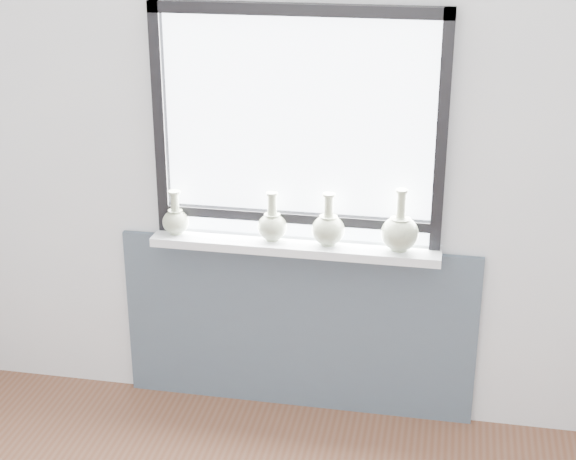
% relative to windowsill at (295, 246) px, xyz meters
% --- Properties ---
extents(back_wall, '(3.60, 0.02, 2.60)m').
position_rel_windowsill_xyz_m(back_wall, '(0.00, 0.10, 0.42)').
color(back_wall, silver).
rests_on(back_wall, ground).
extents(apron_panel, '(1.70, 0.03, 0.86)m').
position_rel_windowsill_xyz_m(apron_panel, '(0.00, 0.07, -0.45)').
color(apron_panel, '#435260').
rests_on(apron_panel, ground).
extents(windowsill, '(1.32, 0.18, 0.04)m').
position_rel_windowsill_xyz_m(windowsill, '(0.00, 0.00, 0.00)').
color(windowsill, white).
rests_on(windowsill, apron_panel).
extents(window, '(1.30, 0.06, 1.05)m').
position_rel_windowsill_xyz_m(window, '(0.00, 0.06, 0.56)').
color(window, black).
rests_on(window, windowsill).
extents(vase_a, '(0.12, 0.12, 0.21)m').
position_rel_windowsill_xyz_m(vase_a, '(-0.56, -0.00, 0.09)').
color(vase_a, '#AAB593').
rests_on(vase_a, windowsill).
extents(vase_b, '(0.13, 0.13, 0.23)m').
position_rel_windowsill_xyz_m(vase_b, '(-0.11, 0.01, 0.09)').
color(vase_b, '#AAB593').
rests_on(vase_b, windowsill).
extents(vase_c, '(0.15, 0.15, 0.24)m').
position_rel_windowsill_xyz_m(vase_c, '(0.15, 0.00, 0.10)').
color(vase_c, '#AAB593').
rests_on(vase_c, windowsill).
extents(vase_d, '(0.17, 0.17, 0.28)m').
position_rel_windowsill_xyz_m(vase_d, '(0.47, 0.00, 0.11)').
color(vase_d, '#AAB593').
rests_on(vase_d, windowsill).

